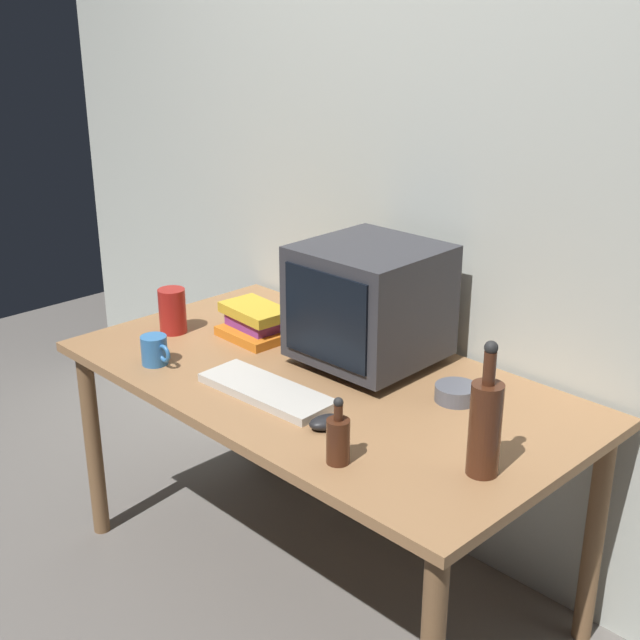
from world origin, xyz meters
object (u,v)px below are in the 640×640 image
object	(u,v)px
bottle_tall	(485,425)
book_stack	(255,322)
computer_mouse	(327,422)
cd_spindle	(456,393)
bottle_short	(338,439)
keyboard	(267,391)
metal_canister	(172,311)
crt_monitor	(369,304)
mug	(155,350)

from	to	relation	value
bottle_tall	book_stack	xyz separation A→B (m)	(-1.03, 0.18, -0.08)
computer_mouse	cd_spindle	xyz separation A→B (m)	(0.13, 0.37, 0.00)
book_stack	bottle_short	bearing A→B (deg)	-26.87
keyboard	metal_canister	bearing A→B (deg)	168.07
computer_mouse	bottle_short	world-z (taller)	bottle_short
crt_monitor	keyboard	xyz separation A→B (m)	(-0.05, -0.37, -0.18)
bottle_tall	computer_mouse	bearing A→B (deg)	-165.79
keyboard	mug	distance (m)	0.41
book_stack	mug	size ratio (longest dim) A/B	2.03
crt_monitor	keyboard	bearing A→B (deg)	-97.82
computer_mouse	bottle_tall	size ratio (longest dim) A/B	0.30
bottle_short	metal_canister	distance (m)	1.00
crt_monitor	keyboard	size ratio (longest dim) A/B	0.95
keyboard	bottle_tall	xyz separation A→B (m)	(0.67, 0.09, 0.11)
bottle_short	metal_canister	xyz separation A→B (m)	(-0.98, 0.21, 0.01)
keyboard	book_stack	world-z (taller)	book_stack
keyboard	bottle_tall	distance (m)	0.69
metal_canister	book_stack	bearing A→B (deg)	37.61
crt_monitor	bottle_short	world-z (taller)	crt_monitor
bottle_tall	mug	distance (m)	1.09
bottle_short	book_stack	world-z (taller)	bottle_short
keyboard	cd_spindle	size ratio (longest dim) A/B	3.50
cd_spindle	bottle_short	bearing A→B (deg)	-89.40
mug	cd_spindle	distance (m)	0.91
keyboard	computer_mouse	distance (m)	0.26
mug	cd_spindle	xyz separation A→B (m)	(0.79, 0.45, -0.02)
bottle_short	cd_spindle	bearing A→B (deg)	90.60
keyboard	bottle_short	size ratio (longest dim) A/B	2.43
crt_monitor	computer_mouse	world-z (taller)	crt_monitor
bottle_tall	mug	xyz separation A→B (m)	(-1.07, -0.19, -0.08)
crt_monitor	cd_spindle	distance (m)	0.38
bottle_short	mug	size ratio (longest dim) A/B	1.44
crt_monitor	cd_spindle	world-z (taller)	crt_monitor
book_stack	keyboard	bearing A→B (deg)	-36.35
crt_monitor	mug	size ratio (longest dim) A/B	3.31
computer_mouse	metal_canister	size ratio (longest dim) A/B	0.67
crt_monitor	bottle_short	bearing A→B (deg)	-54.40
bottle_tall	mug	size ratio (longest dim) A/B	2.80
bottle_short	metal_canister	world-z (taller)	bottle_short
bottle_tall	metal_canister	world-z (taller)	bottle_tall
crt_monitor	book_stack	bearing A→B (deg)	-165.48
crt_monitor	mug	xyz separation A→B (m)	(-0.45, -0.47, -0.15)
bottle_tall	metal_canister	distance (m)	1.25
keyboard	metal_canister	world-z (taller)	metal_canister
metal_canister	crt_monitor	bearing A→B (deg)	23.72
mug	metal_canister	distance (m)	0.27
book_stack	metal_canister	xyz separation A→B (m)	(-0.22, -0.17, 0.02)
bottle_tall	cd_spindle	size ratio (longest dim) A/B	2.80
crt_monitor	bottle_tall	bearing A→B (deg)	-24.43
cd_spindle	metal_canister	distance (m)	1.01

